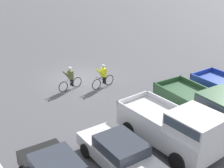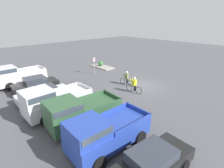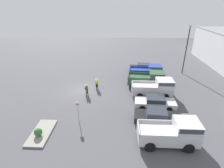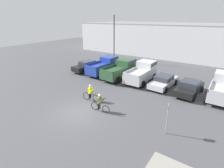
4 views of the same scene
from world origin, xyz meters
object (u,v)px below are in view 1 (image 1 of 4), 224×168
pickup_truck_2 (175,127)px  sedan_1 (121,154)px  cyclist_0 (70,78)px  cyclist_1 (103,76)px  pickup_truck_1 (205,106)px

pickup_truck_2 → sedan_1: (2.80, -0.47, -0.48)m
sedan_1 → cyclist_0: bearing=-106.5°
pickup_truck_2 → sedan_1: bearing=-9.5°
sedan_1 → cyclist_1: 8.44m
pickup_truck_1 → sedan_1: (5.56, 0.01, -0.48)m
pickup_truck_1 → cyclist_0: (3.11, -8.26, -0.38)m
pickup_truck_2 → cyclist_0: size_ratio=2.77×
cyclist_0 → cyclist_1: 2.18m
sedan_1 → cyclist_1: bearing=-121.1°
pickup_truck_2 → cyclist_1: bearing=-101.5°
pickup_truck_2 → sedan_1: size_ratio=1.09×
pickup_truck_2 → cyclist_0: (0.35, -8.74, -0.38)m
pickup_truck_1 → sedan_1: pickup_truck_1 is taller
cyclist_1 → pickup_truck_2: bearing=78.5°
sedan_1 → pickup_truck_2: bearing=170.5°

